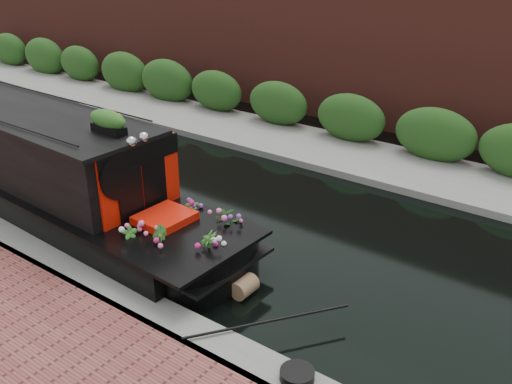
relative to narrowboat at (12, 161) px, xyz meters
The scene contains 8 objects.
ground 4.68m from the narrowboat, 25.11° to the left, with size 80.00×80.00×0.00m, color black.
near_bank_coping 4.46m from the narrowboat, 17.85° to the right, with size 40.00×0.60×0.50m, color slate.
far_bank_path 7.48m from the narrowboat, 55.87° to the left, with size 40.00×2.40×0.34m, color gray.
far_hedge 8.24m from the narrowboat, 59.40° to the left, with size 40.00×1.10×2.80m, color #204517.
far_brick_wall 10.09m from the narrowboat, 65.50° to the left, with size 40.00×1.00×8.00m, color #5C271F.
narrowboat is the anchor object (origin of this frame).
rope_fender 6.16m from the narrowboat, ahead, with size 0.30×0.30×0.40m, color #816244.
coiled_mooring_rope 8.04m from the narrowboat, ahead, with size 0.43×0.43×0.12m, color black.
Camera 1 is at (6.50, -7.83, 5.22)m, focal length 40.00 mm.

